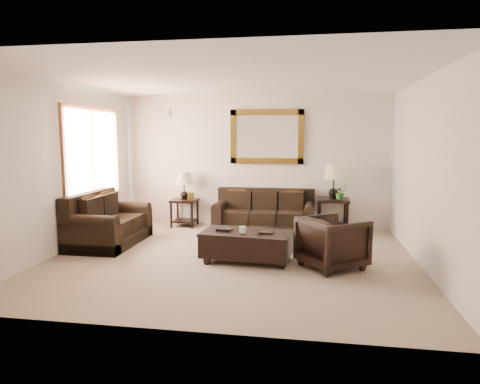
% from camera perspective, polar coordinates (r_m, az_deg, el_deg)
% --- Properties ---
extents(room, '(5.51, 5.01, 2.71)m').
position_cam_1_polar(room, '(6.39, -1.09, 2.87)').
color(room, '#856E5B').
rests_on(room, ground).
extents(window, '(0.07, 1.96, 1.66)m').
position_cam_1_polar(window, '(8.14, -19.00, 4.86)').
color(window, white).
rests_on(window, room).
extents(mirror, '(1.50, 0.06, 1.10)m').
position_cam_1_polar(mirror, '(8.77, 3.60, 7.36)').
color(mirror, '#4D370F').
rests_on(mirror, room).
extents(air_vent, '(0.25, 0.02, 0.18)m').
position_cam_1_polar(air_vent, '(9.27, -10.06, 10.36)').
color(air_vent, '#999999').
rests_on(air_vent, room).
extents(sofa, '(1.97, 0.85, 0.81)m').
position_cam_1_polar(sofa, '(8.56, 3.27, -3.12)').
color(sofa, black).
rests_on(sofa, room).
extents(loveseat, '(0.95, 1.60, 0.90)m').
position_cam_1_polar(loveseat, '(7.78, -17.40, -4.24)').
color(loveseat, black).
rests_on(loveseat, room).
extents(end_table_left, '(0.51, 0.51, 1.13)m').
position_cam_1_polar(end_table_left, '(8.91, -7.44, 0.14)').
color(end_table_left, black).
rests_on(end_table_left, room).
extents(end_table_right, '(0.60, 0.60, 1.32)m').
position_cam_1_polar(end_table_right, '(8.49, 12.34, 0.53)').
color(end_table_right, black).
rests_on(end_table_right, room).
extents(coffee_table, '(1.39, 0.86, 0.56)m').
position_cam_1_polar(coffee_table, '(6.42, 0.89, -6.80)').
color(coffee_table, black).
rests_on(coffee_table, room).
extents(armchair, '(1.05, 1.06, 0.80)m').
position_cam_1_polar(armchair, '(6.21, 12.22, -6.28)').
color(armchair, black).
rests_on(armchair, floor).
extents(potted_plant, '(0.26, 0.29, 0.22)m').
position_cam_1_polar(potted_plant, '(8.40, 13.26, -0.24)').
color(potted_plant, '#26511B').
rests_on(potted_plant, end_table_right).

